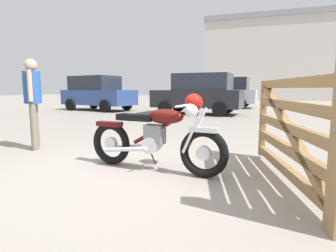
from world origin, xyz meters
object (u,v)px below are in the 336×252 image
object	(u,v)px
vintage_motorcycle	(158,135)
red_hatchback_near	(199,93)
timber_gate	(299,128)
blue_hatchback_right	(224,92)
bystander	(33,95)
silver_sedan_mid	(97,93)

from	to	relation	value
vintage_motorcycle	red_hatchback_near	distance (m)	8.59
timber_gate	red_hatchback_near	world-z (taller)	red_hatchback_near
blue_hatchback_right	red_hatchback_near	bearing A→B (deg)	87.26
vintage_motorcycle	bystander	bearing A→B (deg)	175.98
vintage_motorcycle	timber_gate	xyz separation A→B (m)	(1.72, -0.18, 0.21)
bystander	vintage_motorcycle	bearing A→B (deg)	-45.76
bystander	blue_hatchback_right	world-z (taller)	blue_hatchback_right
vintage_motorcycle	red_hatchback_near	bearing A→B (deg)	105.44
timber_gate	bystander	xyz separation A→B (m)	(-4.37, 0.62, 0.32)
vintage_motorcycle	timber_gate	bearing A→B (deg)	-0.87
red_hatchback_near	blue_hatchback_right	distance (m)	4.65
silver_sedan_mid	blue_hatchback_right	bearing A→B (deg)	46.20
bystander	red_hatchback_near	world-z (taller)	red_hatchback_near
red_hatchback_near	silver_sedan_mid	xyz separation A→B (m)	(-5.51, 0.30, 0.00)
vintage_motorcycle	timber_gate	distance (m)	1.74
bystander	blue_hatchback_right	size ratio (longest dim) A/B	0.42
timber_gate	red_hatchback_near	distance (m)	9.22
vintage_motorcycle	silver_sedan_mid	distance (m)	11.23
bystander	silver_sedan_mid	world-z (taller)	silver_sedan_mid
red_hatchback_near	bystander	bearing A→B (deg)	84.48
vintage_motorcycle	blue_hatchback_right	xyz separation A→B (m)	(-1.13, 13.08, 0.43)
vintage_motorcycle	silver_sedan_mid	size ratio (longest dim) A/B	0.50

